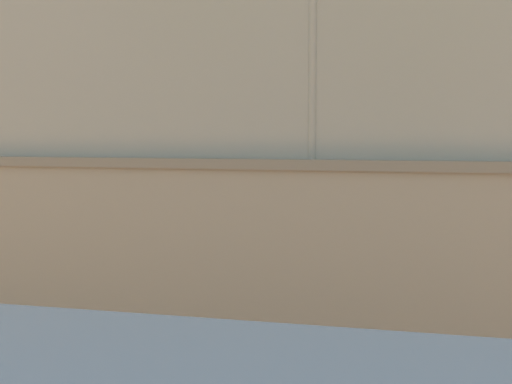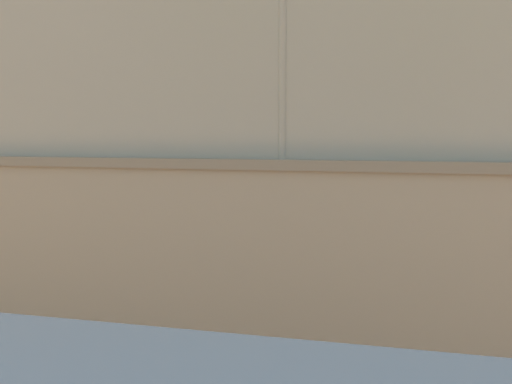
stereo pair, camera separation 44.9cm
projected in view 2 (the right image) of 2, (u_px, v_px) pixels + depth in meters
ground_plane at (353, 224)px, 14.41m from camera, size 260.00×260.00×0.00m
player_foreground_swinging at (512, 180)px, 14.26m from camera, size 0.79×1.29×1.71m
player_near_wall_returning at (138, 182)px, 15.47m from camera, size 0.70×0.76×1.53m
player_baseline_waiting at (418, 204)px, 10.61m from camera, size 1.01×0.71×1.46m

